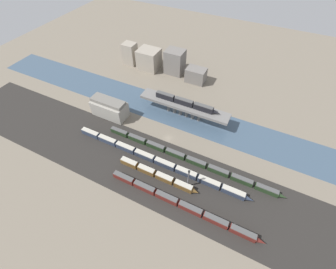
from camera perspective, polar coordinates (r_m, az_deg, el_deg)
ground_plane at (r=139.84m, az=0.07°, el=-0.95°), size 400.00×400.00×0.00m
railbed_yard at (r=127.29m, az=-4.76°, el=-8.31°), size 280.00×42.00×0.01m
river_water at (r=154.56m, az=3.89°, el=4.90°), size 320.00×26.73×0.01m
bridge at (r=149.21m, az=4.05°, el=7.12°), size 61.10×9.81×9.76m
train_on_bridge at (r=146.43m, az=4.55°, el=8.10°), size 44.04×2.92×4.09m
train_yard_near at (r=114.45m, az=3.27°, el=-17.24°), size 79.60×2.80×3.92m
train_yard_mid at (r=122.24m, az=-2.72°, el=-10.19°), size 46.44×3.00×3.78m
train_yard_far at (r=127.34m, az=-2.86°, el=-6.61°), size 107.28×2.98×3.81m
train_yard_outer at (r=128.55m, az=5.04°, el=-6.16°), size 106.15×2.64×3.50m
warehouse_building at (r=155.66m, az=-14.62°, el=6.58°), size 23.63×11.28×12.78m
signal_tower at (r=114.85m, az=5.15°, el=-11.10°), size 1.00×0.77×14.70m
city_block_far_left at (r=205.91m, az=-9.59°, el=19.59°), size 10.53×9.33×17.97m
city_block_left at (r=197.71m, az=-4.84°, el=18.52°), size 17.12×14.85×16.39m
city_block_center at (r=190.98m, az=1.74°, el=17.99°), size 14.69×12.38×19.16m
city_block_right at (r=183.29m, az=7.08°, el=14.73°), size 15.18×10.32×11.14m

